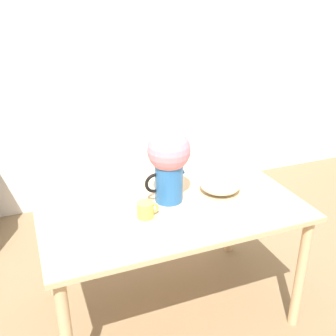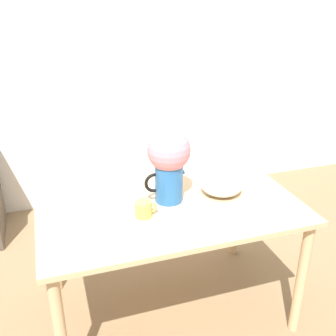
% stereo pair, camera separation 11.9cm
% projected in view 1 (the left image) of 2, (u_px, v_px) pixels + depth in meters
% --- Properties ---
extents(ground_plane, '(12.00, 12.00, 0.00)m').
position_uv_depth(ground_plane, '(153.00, 318.00, 2.49)').
color(ground_plane, '#7F6647').
extents(wall_back, '(8.00, 0.05, 2.60)m').
position_uv_depth(wall_back, '(85.00, 66.00, 3.38)').
color(wall_back, silver).
rests_on(wall_back, ground_plane).
extents(table, '(1.47, 0.93, 0.79)m').
position_uv_depth(table, '(168.00, 216.00, 2.30)').
color(table, tan).
rests_on(table, ground_plane).
extents(flower_vase, '(0.26, 0.24, 0.43)m').
position_uv_depth(flower_vase, '(169.00, 160.00, 2.17)').
color(flower_vase, '#235B9E').
rests_on(flower_vase, table).
extents(coffee_mug, '(0.12, 0.09, 0.09)m').
position_uv_depth(coffee_mug, '(146.00, 210.00, 2.09)').
color(coffee_mug, gold).
rests_on(coffee_mug, table).
extents(white_bowl, '(0.25, 0.25, 0.12)m').
position_uv_depth(white_bowl, '(220.00, 183.00, 2.34)').
color(white_bowl, silver).
rests_on(white_bowl, table).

